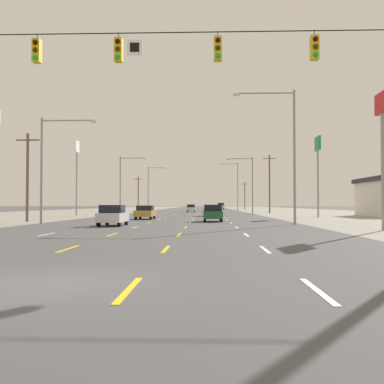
# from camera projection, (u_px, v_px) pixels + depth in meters

# --- Properties ---
(ground_plane) EXTENTS (572.00, 572.00, 0.00)m
(ground_plane) POSITION_uv_depth(u_px,v_px,m) (188.00, 214.00, 74.90)
(ground_plane) COLOR #4C4C4F
(lot_apron_left) EXTENTS (28.00, 440.00, 0.01)m
(lot_apron_left) POSITION_uv_depth(u_px,v_px,m) (41.00, 214.00, 75.73)
(lot_apron_left) COLOR gray
(lot_apron_left) RESTS_ON ground
(lot_apron_right) EXTENTS (28.00, 440.00, 0.01)m
(lot_apron_right) POSITION_uv_depth(u_px,v_px,m) (338.00, 214.00, 74.08)
(lot_apron_right) COLOR gray
(lot_apron_right) RESTS_ON ground
(lane_markings) EXTENTS (10.64, 227.60, 0.01)m
(lane_markings) POSITION_uv_depth(u_px,v_px,m) (194.00, 210.00, 113.37)
(lane_markings) COLOR white
(lane_markings) RESTS_ON ground
(signal_span_wire) EXTENTS (25.15, 0.53, 9.54)m
(signal_span_wire) POSITION_uv_depth(u_px,v_px,m) (135.00, 103.00, 17.37)
(signal_span_wire) COLOR brown
(signal_span_wire) RESTS_ON ground
(hatchback_inner_left_nearest) EXTENTS (1.72, 3.90, 1.54)m
(hatchback_inner_left_nearest) POSITION_uv_depth(u_px,v_px,m) (113.00, 215.00, 33.13)
(hatchback_inner_left_nearest) COLOR silver
(hatchback_inner_left_nearest) RESTS_ON ground
(hatchback_inner_right_near) EXTENTS (1.72, 3.90, 1.54)m
(hatchback_inner_right_near) POSITION_uv_depth(u_px,v_px,m) (213.00, 213.00, 41.23)
(hatchback_inner_right_near) COLOR #235B2D
(hatchback_inner_right_near) RESTS_ON ground
(sedan_inner_left_mid) EXTENTS (1.80, 4.50, 1.46)m
(sedan_inner_left_mid) POSITION_uv_depth(u_px,v_px,m) (145.00, 212.00, 47.72)
(sedan_inner_left_mid) COLOR #B28C33
(sedan_inner_left_mid) RESTS_ON ground
(hatchback_inner_right_midfar) EXTENTS (1.72, 3.90, 1.54)m
(hatchback_inner_right_midfar) POSITION_uv_depth(u_px,v_px,m) (210.00, 210.00, 60.02)
(hatchback_inner_right_midfar) COLOR black
(hatchback_inner_right_midfar) RESTS_ON ground
(hatchback_center_turn_far) EXTENTS (1.72, 3.90, 1.54)m
(hatchback_center_turn_far) POSITION_uv_depth(u_px,v_px,m) (191.00, 208.00, 92.75)
(hatchback_center_turn_far) COLOR silver
(hatchback_center_turn_far) RESTS_ON ground
(sedan_inner_right_farther) EXTENTS (1.80, 4.50, 1.46)m
(sedan_inner_right_farther) POSITION_uv_depth(u_px,v_px,m) (209.00, 208.00, 93.31)
(sedan_inner_right_farther) COLOR maroon
(sedan_inner_right_farther) RESTS_ON ground
(suv_far_right_farthest) EXTENTS (1.98, 4.90, 1.98)m
(suv_far_right_farthest) POSITION_uv_depth(u_px,v_px,m) (221.00, 206.00, 130.65)
(suv_far_right_farthest) COLOR silver
(suv_far_right_farthest) RESTS_ON ground
(pole_sign_left_row_2) EXTENTS (0.24, 1.83, 10.49)m
(pole_sign_left_row_2) POSITION_uv_depth(u_px,v_px,m) (77.00, 161.00, 62.83)
(pole_sign_left_row_2) COLOR gray
(pole_sign_left_row_2) RESTS_ON ground
(pole_sign_right_row_0) EXTENTS (0.24, 1.93, 8.46)m
(pole_sign_right_row_0) POSITION_uv_depth(u_px,v_px,m) (382.00, 128.00, 27.43)
(pole_sign_right_row_0) COLOR gray
(pole_sign_right_row_0) RESTS_ON ground
(pole_sign_right_row_1) EXTENTS (0.24, 2.22, 9.87)m
(pole_sign_right_row_1) POSITION_uv_depth(u_px,v_px,m) (318.00, 156.00, 54.82)
(pole_sign_right_row_1) COLOR gray
(pole_sign_right_row_1) RESTS_ON ground
(streetlight_left_row_0) EXTENTS (4.60, 0.26, 8.61)m
(streetlight_left_row_0) POSITION_uv_depth(u_px,v_px,m) (48.00, 161.00, 36.24)
(streetlight_left_row_0) COLOR gray
(streetlight_left_row_0) RESTS_ON ground
(streetlight_right_row_0) EXTENTS (4.93, 0.26, 10.71)m
(streetlight_right_row_0) POSITION_uv_depth(u_px,v_px,m) (288.00, 146.00, 35.63)
(streetlight_right_row_0) COLOR gray
(streetlight_right_row_0) RESTS_ON ground
(streetlight_left_row_1) EXTENTS (4.19, 0.26, 8.95)m
(streetlight_left_row_1) POSITION_uv_depth(u_px,v_px,m) (123.00, 181.00, 69.12)
(streetlight_left_row_1) COLOR gray
(streetlight_left_row_1) RESTS_ON ground
(streetlight_right_row_1) EXTENTS (4.08, 0.26, 8.82)m
(streetlight_right_row_1) POSITION_uv_depth(u_px,v_px,m) (250.00, 181.00, 68.46)
(streetlight_right_row_1) COLOR gray
(streetlight_right_row_1) RESTS_ON ground
(streetlight_left_row_2) EXTENTS (4.27, 0.26, 10.13)m
(streetlight_left_row_2) POSITION_uv_depth(u_px,v_px,m) (150.00, 185.00, 102.00)
(streetlight_left_row_2) COLOR gray
(streetlight_left_row_2) RESTS_ON ground
(streetlight_right_row_2) EXTENTS (4.24, 0.26, 10.99)m
(streetlight_right_row_2) POSITION_uv_depth(u_px,v_px,m) (236.00, 183.00, 101.36)
(streetlight_right_row_2) COLOR gray
(streetlight_right_row_2) RESTS_ON ground
(utility_pole_left_row_0) EXTENTS (2.20, 0.26, 8.11)m
(utility_pole_left_row_0) POSITION_uv_depth(u_px,v_px,m) (28.00, 175.00, 41.25)
(utility_pole_left_row_0) COLOR brown
(utility_pole_left_row_0) RESTS_ON ground
(utility_pole_right_row_1) EXTENTS (2.20, 0.26, 10.24)m
(utility_pole_right_row_1) POSITION_uv_depth(u_px,v_px,m) (270.00, 183.00, 78.73)
(utility_pole_right_row_1) COLOR brown
(utility_pole_right_row_1) RESTS_ON ground
(utility_pole_left_row_2) EXTENTS (2.20, 0.26, 8.19)m
(utility_pole_left_row_2) POSITION_uv_depth(u_px,v_px,m) (138.00, 193.00, 107.79)
(utility_pole_left_row_2) COLOR brown
(utility_pole_left_row_2) RESTS_ON ground
(utility_pole_right_row_3) EXTENTS (2.20, 0.26, 8.39)m
(utility_pole_right_row_3) POSITION_uv_depth(u_px,v_px,m) (245.00, 195.00, 138.04)
(utility_pole_right_row_3) COLOR brown
(utility_pole_right_row_3) RESTS_ON ground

